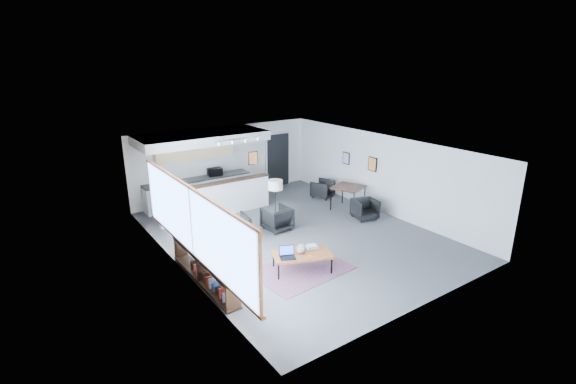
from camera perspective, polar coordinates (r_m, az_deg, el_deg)
room at (r=11.83m, az=1.01°, el=-0.08°), size 7.02×9.02×2.62m
window at (r=9.47m, az=-13.01°, el=-4.27°), size 0.10×5.95×1.66m
console at (r=9.87m, az=-11.33°, el=-10.43°), size 0.35×3.00×0.80m
kitchenette at (r=14.37m, az=-11.62°, el=3.15°), size 4.20×1.96×2.60m
doorway at (r=16.66m, az=-1.45°, el=4.46°), size 1.10×0.12×2.15m
track_light at (r=13.04m, az=-6.79°, el=7.08°), size 1.60×0.07×0.15m
wall_art_lower at (r=14.26m, az=11.48°, el=3.75°), size 0.03×0.38×0.48m
wall_art_upper at (r=15.17m, az=7.95°, el=4.60°), size 0.03×0.34×0.44m
kilim_rug at (r=10.37m, az=1.91°, el=-10.61°), size 2.42×1.76×0.01m
coffee_table at (r=10.18m, az=1.94°, el=-8.54°), size 1.58×1.22×0.46m
laptop at (r=9.95m, az=-0.12°, el=-8.47°), size 0.45×0.42×0.26m
ceramic_pot at (r=10.11m, az=1.85°, el=-7.78°), size 0.23×0.23×0.23m
book_stack at (r=10.43m, az=3.32°, el=-7.44°), size 0.33×0.30×0.08m
coaster at (r=10.04m, az=2.94°, el=-8.70°), size 0.10×0.10×0.01m
armchair_left at (r=11.91m, az=-7.40°, el=-4.72°), size 0.87×0.83×0.80m
armchair_right at (r=12.50m, az=-1.53°, el=-3.52°), size 0.79×0.74×0.78m
floor_lamp at (r=12.33m, az=-1.73°, el=0.74°), size 0.48×0.48×1.51m
dining_table at (r=14.22m, az=8.25°, el=0.46°), size 1.23×1.23×0.80m
dining_chair_near at (r=13.58m, az=10.47°, el=-2.38°), size 0.71×0.69×0.62m
dining_chair_far at (r=15.44m, az=4.75°, el=0.36°), size 0.77×0.75×0.61m
microwave at (r=15.08m, az=-9.99°, el=2.84°), size 0.51×0.31×0.33m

